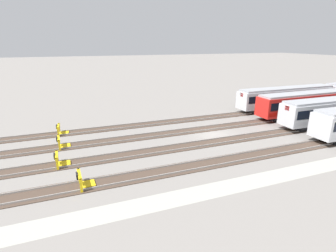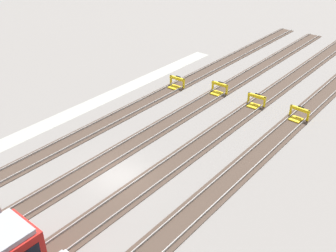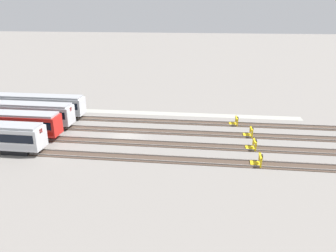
# 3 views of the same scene
# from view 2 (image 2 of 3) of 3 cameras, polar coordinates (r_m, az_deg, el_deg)

# --- Properties ---
(ground_plane) EXTENTS (400.00, 400.00, 0.00)m
(ground_plane) POSITION_cam_2_polar(r_m,az_deg,el_deg) (30.91, -7.21, -7.24)
(ground_plane) COLOR gray
(service_walkway) EXTENTS (54.00, 2.00, 0.01)m
(service_walkway) POSITION_cam_2_polar(r_m,az_deg,el_deg) (38.55, -18.70, -0.52)
(service_walkway) COLOR #9E9E93
(service_walkway) RESTS_ON ground
(rail_track_nearest) EXTENTS (90.00, 2.23, 0.21)m
(rail_track_nearest) POSITION_cam_2_polar(r_m,az_deg,el_deg) (35.45, -15.00, -2.66)
(rail_track_nearest) COLOR #47382D
(rail_track_nearest) RESTS_ON ground
(rail_track_near_inner) EXTENTS (90.00, 2.24, 0.21)m
(rail_track_near_inner) POSITION_cam_2_polar(r_m,az_deg,el_deg) (32.32, -10.07, -5.54)
(rail_track_near_inner) COLOR #47382D
(rail_track_near_inner) RESTS_ON ground
(rail_track_middle) EXTENTS (90.00, 2.24, 0.21)m
(rail_track_middle) POSITION_cam_2_polar(r_m,az_deg,el_deg) (29.57, -4.08, -8.94)
(rail_track_middle) COLOR #47382D
(rail_track_middle) RESTS_ON ground
(rail_track_far_inner) EXTENTS (90.00, 2.23, 0.21)m
(rail_track_far_inner) POSITION_cam_2_polar(r_m,az_deg,el_deg) (27.32, 3.15, -12.83)
(rail_track_far_inner) COLOR #47382D
(rail_track_far_inner) RESTS_ON ground
(bumper_stop_nearest_track) EXTENTS (1.37, 2.01, 1.22)m
(bumper_stop_nearest_track) POSITION_cam_2_polar(r_m,az_deg,el_deg) (44.75, 1.16, 6.24)
(bumper_stop_nearest_track) COLOR gold
(bumper_stop_nearest_track) RESTS_ON ground
(bumper_stop_near_inner_track) EXTENTS (1.36, 2.01, 1.22)m
(bumper_stop_near_inner_track) POSITION_cam_2_polar(r_m,az_deg,el_deg) (43.63, 7.33, 5.34)
(bumper_stop_near_inner_track) COLOR gold
(bumper_stop_near_inner_track) RESTS_ON ground
(bumper_stop_middle_track) EXTENTS (1.37, 2.01, 1.22)m
(bumper_stop_middle_track) POSITION_cam_2_polar(r_m,az_deg,el_deg) (41.55, 12.56, 3.51)
(bumper_stop_middle_track) COLOR gold
(bumper_stop_middle_track) RESTS_ON ground
(bumper_stop_far_inner_track) EXTENTS (1.38, 2.01, 1.22)m
(bumper_stop_far_inner_track) POSITION_cam_2_polar(r_m,az_deg,el_deg) (40.07, 18.35, 1.59)
(bumper_stop_far_inner_track) COLOR gold
(bumper_stop_far_inner_track) RESTS_ON ground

